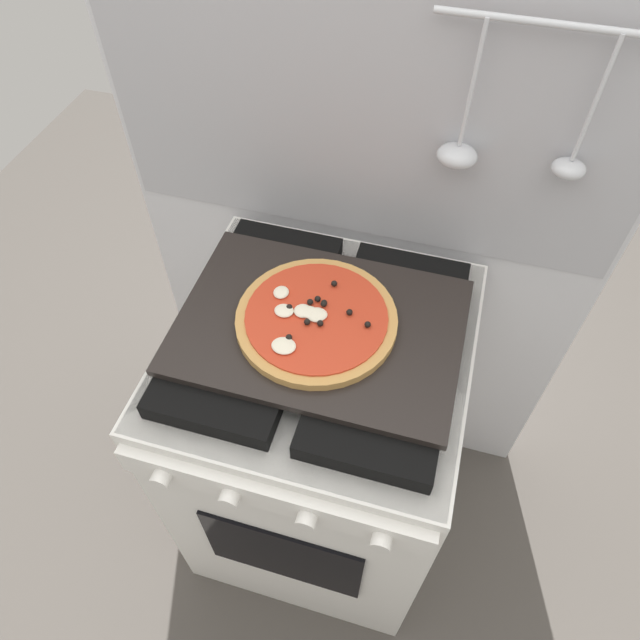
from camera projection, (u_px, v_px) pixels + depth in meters
ground_plane at (320, 504)px, 1.81m from camera, size 4.00×4.00×0.00m
kitchen_backsplash at (359, 253)px, 1.40m from camera, size 1.10×0.09×1.55m
stove at (320, 438)px, 1.46m from camera, size 0.60×0.64×0.90m
baking_tray at (320, 326)px, 1.10m from camera, size 0.54×0.38×0.02m
pizza_left at (315, 320)px, 1.09m from camera, size 0.31×0.31×0.03m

